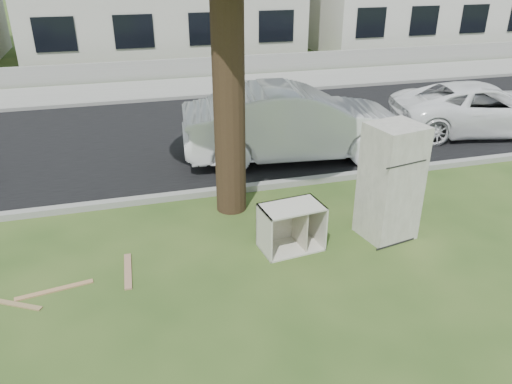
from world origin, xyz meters
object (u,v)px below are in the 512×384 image
object	(u,v)px
cabinet	(291,227)
car_center	(295,123)
fridge	(391,182)
car_right	(483,108)

from	to	relation	value
cabinet	car_center	distance (m)	3.93
fridge	cabinet	world-z (taller)	fridge
cabinet	car_right	world-z (taller)	car_right
car_center	car_right	world-z (taller)	car_center
car_right	cabinet	bearing A→B (deg)	133.49
cabinet	car_right	distance (m)	7.73
car_center	cabinet	bearing A→B (deg)	165.93
fridge	cabinet	size ratio (longest dim) A/B	1.99
cabinet	car_right	size ratio (longest dim) A/B	0.21
car_center	car_right	bearing A→B (deg)	-79.84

